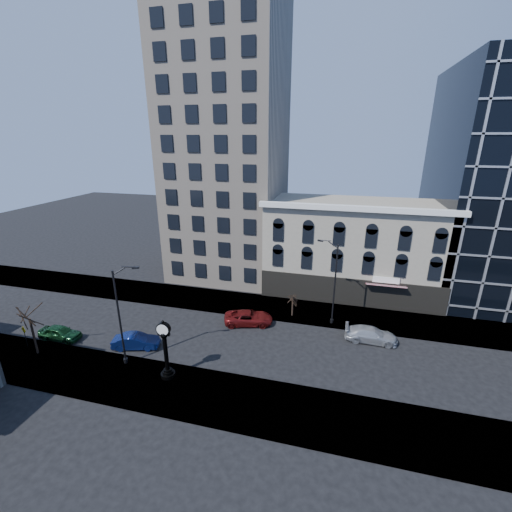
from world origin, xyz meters
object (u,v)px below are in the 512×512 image
(car_near_a, at_px, (60,333))
(warning_sign, at_px, (24,333))
(street_lamp_near, at_px, (124,290))
(street_clock, at_px, (166,352))
(car_near_b, at_px, (136,341))

(car_near_a, bearing_deg, warning_sign, 138.71)
(warning_sign, bearing_deg, street_lamp_near, 21.95)
(street_lamp_near, xyz_separation_m, warning_sign, (-11.40, -0.68, -5.63))
(street_clock, distance_m, street_lamp_near, 6.37)
(street_lamp_near, height_order, car_near_b, street_lamp_near)
(warning_sign, bearing_deg, car_near_b, 34.13)
(car_near_b, bearing_deg, warning_sign, 89.42)
(car_near_a, height_order, car_near_b, car_near_b)
(street_lamp_near, height_order, car_near_a, street_lamp_near)
(warning_sign, distance_m, car_near_a, 3.08)
(street_clock, xyz_separation_m, car_near_b, (-5.18, 3.21, -1.87))
(street_lamp_near, distance_m, car_near_a, 11.78)
(car_near_b, bearing_deg, street_clock, -137.93)
(street_lamp_near, relative_size, car_near_b, 2.15)
(street_clock, bearing_deg, car_near_b, 142.45)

